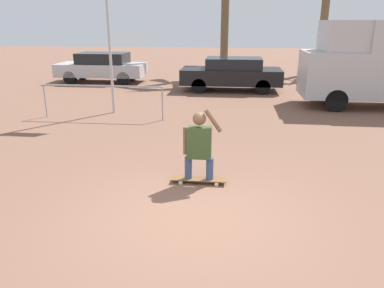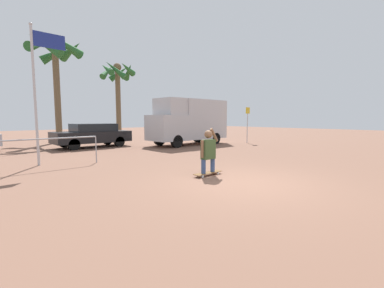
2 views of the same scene
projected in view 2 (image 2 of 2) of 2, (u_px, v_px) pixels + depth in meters
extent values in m
plane|color=brown|center=(243.00, 183.00, 7.07)|extent=(80.00, 80.00, 0.00)
cube|color=brown|center=(208.00, 173.00, 7.97)|extent=(1.05, 0.25, 0.02)
cylinder|color=white|center=(203.00, 176.00, 7.67)|extent=(0.08, 0.03, 0.08)
cylinder|color=white|center=(198.00, 175.00, 7.82)|extent=(0.08, 0.03, 0.08)
cylinder|color=white|center=(218.00, 173.00, 8.14)|extent=(0.08, 0.03, 0.08)
cylinder|color=white|center=(213.00, 172.00, 8.29)|extent=(0.08, 0.03, 0.08)
cylinder|color=#384C7A|center=(203.00, 167.00, 7.81)|extent=(0.14, 0.14, 0.43)
cylinder|color=#384C7A|center=(213.00, 165.00, 8.09)|extent=(0.14, 0.14, 0.43)
cube|color=#384C28|center=(208.00, 149.00, 7.90)|extent=(0.46, 0.22, 0.60)
sphere|color=brown|center=(208.00, 134.00, 7.85)|extent=(0.25, 0.25, 0.25)
cylinder|color=brown|center=(202.00, 149.00, 7.72)|extent=(0.09, 0.09, 0.53)
cylinder|color=brown|center=(214.00, 135.00, 8.03)|extent=(0.35, 0.09, 0.45)
cylinder|color=black|center=(177.00, 141.00, 15.49)|extent=(0.77, 0.28, 0.77)
cylinder|color=black|center=(159.00, 140.00, 16.79)|extent=(0.77, 0.28, 0.77)
cylinder|color=black|center=(215.00, 138.00, 17.84)|extent=(0.77, 0.28, 0.77)
cylinder|color=black|center=(197.00, 137.00, 19.14)|extent=(0.77, 0.28, 0.77)
cube|color=#BCBCC1|center=(167.00, 128.00, 16.01)|extent=(1.96, 2.06, 1.58)
cube|color=black|center=(161.00, 123.00, 15.71)|extent=(0.04, 1.75, 0.79)
cube|color=#BCBCC1|center=(199.00, 119.00, 17.84)|extent=(3.63, 2.06, 2.63)
cube|color=#BCBCC1|center=(170.00, 107.00, 16.07)|extent=(1.37, 1.89, 1.04)
cylinder|color=black|center=(74.00, 145.00, 14.21)|extent=(0.64, 0.22, 0.64)
cylinder|color=black|center=(64.00, 142.00, 15.45)|extent=(0.64, 0.22, 0.64)
cylinder|color=black|center=(119.00, 142.00, 16.05)|extent=(0.64, 0.22, 0.64)
cylinder|color=black|center=(107.00, 140.00, 17.30)|extent=(0.64, 0.22, 0.64)
cube|color=black|center=(92.00, 137.00, 15.72)|extent=(4.39, 1.92, 0.66)
cube|color=black|center=(94.00, 127.00, 15.74)|extent=(2.42, 1.69, 0.47)
cylinder|color=brown|center=(118.00, 103.00, 23.93)|extent=(0.45, 0.45, 6.47)
sphere|color=brown|center=(117.00, 67.00, 23.61)|extent=(0.73, 0.73, 0.73)
cone|color=#235B28|center=(128.00, 72.00, 24.14)|extent=(1.06, 2.15, 1.54)
cone|color=#235B28|center=(119.00, 73.00, 24.66)|extent=(1.97, 1.62, 1.70)
cone|color=#235B28|center=(107.00, 72.00, 23.87)|extent=(1.98, 1.61, 1.68)
cone|color=#235B28|center=(107.00, 69.00, 22.94)|extent=(0.58, 2.11, 1.41)
cone|color=#235B28|center=(115.00, 69.00, 22.63)|extent=(1.92, 1.64, 1.75)
cone|color=#235B28|center=(127.00, 68.00, 23.36)|extent=(2.12, 1.62, 1.13)
cylinder|color=brown|center=(57.00, 94.00, 18.73)|extent=(0.44, 0.44, 7.11)
sphere|color=brown|center=(55.00, 44.00, 18.38)|extent=(0.70, 0.70, 0.70)
cone|color=#235B28|center=(71.00, 51.00, 19.41)|extent=(1.26, 2.64, 1.41)
cone|color=#235B28|center=(57.00, 53.00, 19.55)|extent=(2.54, 1.54, 1.87)
cone|color=#235B28|center=(36.00, 46.00, 18.21)|extent=(2.00, 2.50, 1.35)
cone|color=#235B28|center=(45.00, 44.00, 17.19)|extent=(2.24, 2.22, 1.86)
cone|color=#235B28|center=(66.00, 45.00, 17.80)|extent=(2.63, 1.44, 1.52)
cylinder|color=#B7B7BC|center=(35.00, 97.00, 9.43)|extent=(0.09, 0.09, 5.09)
sphere|color=#B7B7BC|center=(31.00, 24.00, 9.17)|extent=(0.12, 0.12, 0.12)
cube|color=navy|center=(50.00, 41.00, 9.61)|extent=(1.09, 0.02, 0.55)
cylinder|color=#B7B7BC|center=(247.00, 125.00, 18.42)|extent=(0.06, 0.06, 2.55)
cube|color=gold|center=(248.00, 110.00, 18.30)|extent=(0.44, 0.02, 0.44)
cylinder|color=#99999E|center=(41.00, 139.00, 8.92)|extent=(3.85, 0.05, 0.05)
cylinder|color=#99999E|center=(96.00, 150.00, 10.27)|extent=(0.04, 0.04, 1.05)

